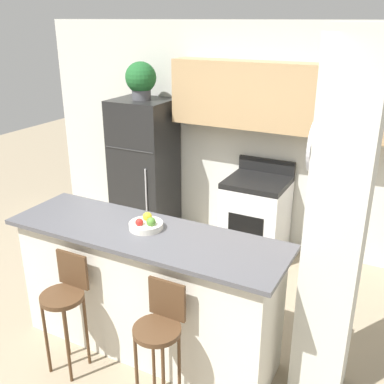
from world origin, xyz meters
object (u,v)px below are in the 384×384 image
at_px(refrigerator, 144,167).
at_px(bar_stool_right, 160,331).
at_px(bar_stool_left, 66,298).
at_px(potted_plant_on_fridge, 141,79).
at_px(stove_range, 255,217).
at_px(fruit_bowl, 146,224).

relative_size(refrigerator, bar_stool_right, 1.76).
distance_m(bar_stool_left, potted_plant_on_fridge, 2.82).
relative_size(refrigerator, potted_plant_on_fridge, 3.85).
xyz_separation_m(stove_range, potted_plant_on_fridge, (-1.48, -0.01, 1.44)).
bearing_deg(potted_plant_on_fridge, refrigerator, -60.65).
relative_size(potted_plant_on_fridge, fruit_bowl, 1.66).
bearing_deg(refrigerator, fruit_bowl, -56.22).
height_order(bar_stool_left, fruit_bowl, fruit_bowl).
distance_m(bar_stool_right, potted_plant_on_fridge, 3.16).
bearing_deg(fruit_bowl, bar_stool_right, -50.83).
relative_size(bar_stool_right, fruit_bowl, 3.63).
height_order(bar_stool_right, fruit_bowl, fruit_bowl).
bearing_deg(bar_stool_right, refrigerator, 125.03).
xyz_separation_m(bar_stool_left, bar_stool_right, (0.82, 0.00, 0.00)).
distance_m(refrigerator, fruit_bowl, 2.23).
bearing_deg(fruit_bowl, refrigerator, 123.78).
distance_m(refrigerator, potted_plant_on_fridge, 1.07).
relative_size(stove_range, bar_stool_right, 1.13).
xyz_separation_m(refrigerator, bar_stool_left, (0.84, -2.37, -0.21)).
distance_m(potted_plant_on_fridge, fruit_bowl, 2.36).
xyz_separation_m(bar_stool_left, potted_plant_on_fridge, (-0.84, 2.37, 1.28)).
xyz_separation_m(potted_plant_on_fridge, fruit_bowl, (1.23, -1.84, -0.81)).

